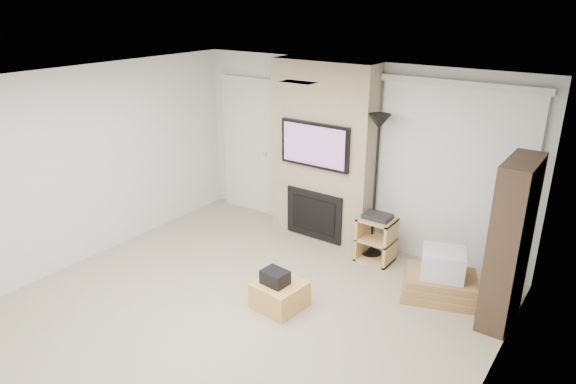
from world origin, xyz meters
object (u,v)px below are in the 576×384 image
Objects in this scene: box_stack at (441,278)px; bookshelf at (510,243)px; ottoman at (280,295)px; floor_lamp at (378,147)px; av_stand at (376,236)px.

bookshelf is at bearing -5.93° from box_stack.
ottoman is at bearing -137.62° from box_stack.
floor_lamp is 1.07× the size of bookshelf.
av_stand is 0.64× the size of box_stack.
box_stack is (1.00, -0.34, -0.13)m from av_stand.
ottoman is at bearing -103.57° from av_stand.
ottoman is 0.28× the size of bookshelf.
av_stand is at bearing 76.43° from ottoman.
floor_lamp reaches higher than ottoman.
floor_lamp reaches higher than box_stack.
av_stand is at bearing -43.40° from floor_lamp.
floor_lamp reaches higher than av_stand.
bookshelf is (2.07, 1.20, 0.75)m from ottoman.
ottoman is at bearing -99.24° from floor_lamp.
ottoman is 0.49× the size of box_stack.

